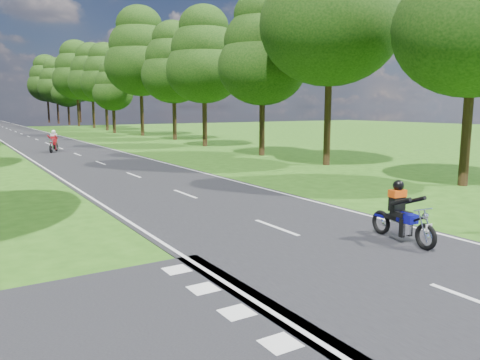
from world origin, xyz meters
TOP-DOWN VIEW (x-y plane):
  - ground at (0.00, 0.00)m, footprint 160.00×160.00m
  - main_road at (0.00, 50.00)m, footprint 7.00×140.00m
  - road_markings at (-0.14, 48.13)m, footprint 7.40×140.00m
  - treeline at (1.43, 60.06)m, footprint 40.00×115.35m
  - rider_near_blue at (1.88, -0.76)m, footprint 0.84×1.91m
  - rider_far_red at (-1.08, 28.69)m, footprint 1.37×2.08m

SIDE VIEW (x-z plane):
  - ground at x=0.00m, z-range 0.00..0.00m
  - main_road at x=0.00m, z-range 0.00..0.02m
  - road_markings at x=-0.14m, z-range 0.02..0.03m
  - rider_near_blue at x=1.88m, z-range 0.02..1.56m
  - rider_far_red at x=-1.08m, z-range 0.02..1.67m
  - treeline at x=1.43m, z-range 0.86..15.65m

